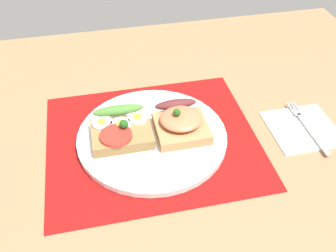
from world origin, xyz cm
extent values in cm
cube|color=#9D6F4B|center=(0.00, 0.00, -1.60)|extent=(120.00, 90.00, 3.20)
cube|color=maroon|center=(0.00, 0.00, 0.15)|extent=(38.45, 33.26, 0.30)
cylinder|color=white|center=(0.00, 0.00, 0.88)|extent=(27.45, 27.45, 1.15)
cube|color=olive|center=(-5.42, 0.25, 2.48)|extent=(10.76, 8.04, 2.06)
cylinder|color=red|center=(-6.59, -1.45, 3.81)|extent=(5.67, 5.67, 0.60)
ellipsoid|color=#487D32|center=(-5.42, 4.66, 4.41)|extent=(9.47, 2.20, 1.80)
sphere|color=#1E5919|center=(-4.95, 0.25, 4.91)|extent=(1.60, 1.60, 1.60)
cylinder|color=white|center=(-8.65, 2.47, 3.76)|extent=(3.71, 3.71, 0.50)
cylinder|color=yellow|center=(-8.65, 2.47, 4.09)|extent=(1.67, 1.67, 0.16)
cylinder|color=white|center=(-5.42, 1.34, 3.76)|extent=(3.71, 3.71, 0.50)
cylinder|color=yellow|center=(-5.42, 1.34, 4.09)|extent=(1.67, 1.67, 0.16)
cylinder|color=white|center=(-2.19, 2.53, 3.76)|extent=(3.71, 3.71, 0.50)
cylinder|color=yellow|center=(-2.19, 2.53, 4.09)|extent=(1.67, 1.67, 0.16)
cube|color=#B47F4F|center=(5.42, -0.56, 2.39)|extent=(9.43, 9.03, 1.87)
ellipsoid|color=#EA724B|center=(5.43, -0.04, 4.26)|extent=(7.74, 7.22, 1.87)
ellipsoid|color=#5A2526|center=(5.42, 4.35, 4.23)|extent=(8.02, 2.20, 1.80)
sphere|color=#1E5919|center=(4.62, 0.04, 5.90)|extent=(1.40, 1.40, 1.40)
cube|color=white|center=(28.72, -3.06, 0.30)|extent=(12.68, 12.30, 0.60)
cube|color=#B7B7BC|center=(29.48, -5.38, 0.76)|extent=(0.80, 11.60, 0.32)
cube|color=#B7B7BC|center=(29.48, 0.62, 0.76)|extent=(1.50, 1.20, 0.32)
cube|color=#B7B7BC|center=(28.83, 2.62, 0.76)|extent=(0.32, 2.80, 0.32)
cube|color=#B7B7BC|center=(29.48, 2.62, 0.76)|extent=(0.32, 2.80, 0.32)
cube|color=#B7B7BC|center=(30.13, 2.62, 0.76)|extent=(0.32, 2.80, 0.32)
camera|label=1|loc=(-8.10, -50.89, 49.25)|focal=40.98mm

